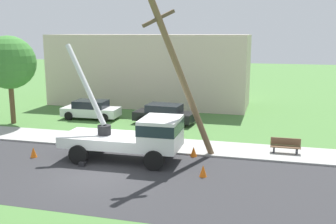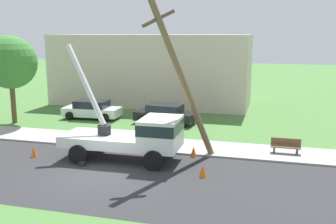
{
  "view_description": "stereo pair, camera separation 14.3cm",
  "coord_description": "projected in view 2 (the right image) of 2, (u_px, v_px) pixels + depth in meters",
  "views": [
    {
      "loc": [
        7.68,
        -16.17,
        6.57
      ],
      "look_at": [
        2.37,
        3.89,
        2.38
      ],
      "focal_mm": 42.13,
      "sensor_mm": 36.0,
      "label": 1
    },
    {
      "loc": [
        7.81,
        -16.13,
        6.57
      ],
      "look_at": [
        2.37,
        3.89,
        2.38
      ],
      "focal_mm": 42.13,
      "sensor_mm": 36.0,
      "label": 2
    }
  ],
  "objects": [
    {
      "name": "park_bench",
      "position": [
        286.0,
        147.0,
        21.51
      ],
      "size": [
        1.6,
        0.45,
        0.9
      ],
      "color": "brown",
      "rests_on": "ground"
    },
    {
      "name": "road_asphalt",
      "position": [
        98.0,
        174.0,
        18.57
      ],
      "size": [
        80.0,
        8.03,
        0.01
      ],
      "primitive_type": "cube",
      "color": "#2B2B2D",
      "rests_on": "ground"
    },
    {
      "name": "sidewalk_strip",
      "position": [
        137.0,
        143.0,
        23.74
      ],
      "size": [
        80.0,
        2.92,
        0.1
      ],
      "primitive_type": "cube",
      "color": "#9E9E99",
      "rests_on": "ground"
    },
    {
      "name": "lowrise_building_backdrop",
      "position": [
        150.0,
        70.0,
        36.38
      ],
      "size": [
        18.0,
        6.0,
        6.4
      ],
      "primitive_type": "cube",
      "color": "beige",
      "rests_on": "ground"
    },
    {
      "name": "parked_sedan_black",
      "position": [
        165.0,
        114.0,
        28.9
      ],
      "size": [
        4.55,
        2.28,
        1.42
      ],
      "color": "black",
      "rests_on": "ground"
    },
    {
      "name": "roadside_tree_near",
      "position": [
        10.0,
        63.0,
        28.32
      ],
      "size": [
        3.82,
        3.82,
        6.38
      ],
      "color": "brown",
      "rests_on": "ground"
    },
    {
      "name": "utility_truck",
      "position": [
        137.0,
        134.0,
        20.32
      ],
      "size": [
        6.81,
        3.21,
        5.98
      ],
      "color": "silver",
      "rests_on": "ground"
    },
    {
      "name": "traffic_cone_curbside",
      "position": [
        194.0,
        152.0,
        21.2
      ],
      "size": [
        0.36,
        0.36,
        0.56
      ],
      "primitive_type": "cone",
      "color": "orange",
      "rests_on": "ground"
    },
    {
      "name": "traffic_cone_behind",
      "position": [
        34.0,
        152.0,
        21.14
      ],
      "size": [
        0.36,
        0.36,
        0.56
      ],
      "primitive_type": "cone",
      "color": "orange",
      "rests_on": "ground"
    },
    {
      "name": "ground_plane",
      "position": [
        166.0,
        121.0,
        29.92
      ],
      "size": [
        120.0,
        120.0,
        0.0
      ],
      "primitive_type": "plane",
      "color": "#477538"
    },
    {
      "name": "leaning_utility_pole",
      "position": [
        182.0,
        79.0,
        19.84
      ],
      "size": [
        3.26,
        3.06,
        8.35
      ],
      "color": "brown",
      "rests_on": "ground"
    },
    {
      "name": "parked_sedan_white",
      "position": [
        92.0,
        109.0,
        30.58
      ],
      "size": [
        4.45,
        2.1,
        1.42
      ],
      "color": "silver",
      "rests_on": "ground"
    },
    {
      "name": "traffic_cone_ahead",
      "position": [
        203.0,
        171.0,
        18.24
      ],
      "size": [
        0.36,
        0.36,
        0.56
      ],
      "primitive_type": "cone",
      "color": "orange",
      "rests_on": "ground"
    }
  ]
}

